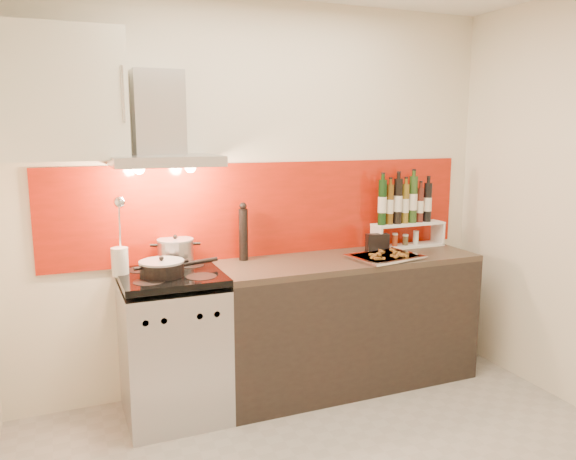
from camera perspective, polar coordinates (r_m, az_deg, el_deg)
name	(u,v)px	position (r m, az deg, el deg)	size (l,w,h in m)	color
back_wall	(263,198)	(3.84, -2.56, 3.30)	(3.40, 0.02, 2.60)	silver
backsplash	(270,209)	(3.86, -1.79, 2.14)	(3.00, 0.02, 0.64)	#951908
range_stove	(174,347)	(3.59, -11.54, -11.60)	(0.60, 0.60, 0.91)	#B7B7BA
counter	(346,321)	(3.97, 5.94, -9.15)	(1.80, 0.60, 0.90)	black
range_hood	(161,132)	(3.47, -12.76, 9.66)	(0.62, 0.50, 0.61)	#B7B7BA
upper_cabinet	(59,94)	(3.42, -22.21, 12.65)	(0.70, 0.35, 0.72)	beige
stock_pot	(176,252)	(3.63, -11.34, -2.19)	(0.23, 0.23, 0.20)	#B7B7BA
saute_pan	(163,268)	(3.38, -12.58, -3.80)	(0.50, 0.26, 0.12)	black
utensil_jar	(120,252)	(3.47, -16.71, -2.18)	(0.10, 0.15, 0.48)	silver
pepper_mill	(243,232)	(3.72, -4.56, -0.24)	(0.06, 0.06, 0.39)	black
step_shelf	(405,214)	(4.20, 11.83, 1.60)	(0.56, 0.15, 0.52)	white
caddy_box	(377,243)	(4.04, 9.06, -1.35)	(0.16, 0.07, 0.14)	black
baking_tray	(385,256)	(3.84, 9.84, -2.65)	(0.50, 0.42, 0.03)	silver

